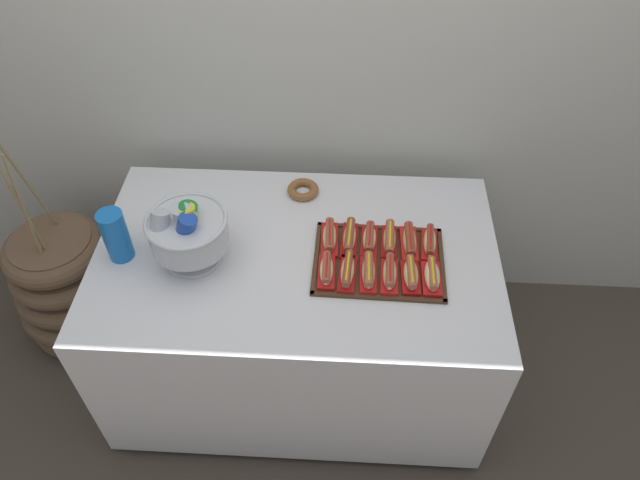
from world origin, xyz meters
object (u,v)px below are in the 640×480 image
Objects in this scene: buffet_table at (299,313)px; hot_dog_5 at (432,276)px; hot_dog_8 at (369,239)px; cup_stack at (116,235)px; hot_dog_9 at (389,240)px; hot_dog_10 at (409,241)px; serving_tray at (379,261)px; hot_dog_6 at (330,237)px; hot_dog_0 at (327,270)px; hot_dog_4 at (411,275)px; hot_dog_7 at (349,238)px; punch_bowl at (187,231)px; donut at (302,190)px; floor_vase at (71,286)px; hot_dog_3 at (390,273)px; hot_dog_1 at (347,271)px; hot_dog_2 at (368,272)px; hot_dog_11 at (430,242)px.

buffet_table is 9.68× the size of hot_dog_5.
cup_stack is at bearing -173.81° from hot_dog_8.
hot_dog_10 is (0.07, -0.00, -0.00)m from hot_dog_9.
hot_dog_6 is at bearing 154.97° from serving_tray.
hot_dog_9 is at bearing 34.97° from hot_dog_0.
hot_dog_10 is (0.42, 0.05, 0.41)m from buffet_table.
hot_dog_7 is at bearing 142.46° from hot_dog_4.
hot_dog_0 is (-0.19, -0.08, 0.03)m from serving_tray.
cup_stack is (-0.65, -0.05, 0.48)m from buffet_table.
punch_bowl is (-0.50, 0.06, 0.11)m from hot_dog_0.
hot_dog_9 reaches higher than serving_tray.
punch_bowl reaches higher than donut.
hot_dog_9 is 0.45m from donut.
floor_vase is at bearing 161.20° from punch_bowl.
hot_dog_3 is 0.96× the size of hot_dog_9.
hot_dog_1 is at bearing -1.28° from hot_dog_0.
punch_bowl reaches higher than buffet_table.
hot_dog_2 is at bearing -115.73° from hot_dog_9.
cup_stack is (-0.77, -0.10, 0.07)m from hot_dog_6.
hot_dog_0 reaches higher than donut.
floor_vase is 1.33m from hot_dog_6.
floor_vase reaches higher than buffet_table.
hot_dog_8 is at bearing -5.85° from floor_vase.
cup_stack reaches higher than hot_dog_4.
hot_dog_11 reaches higher than hot_dog_0.
cup_stack is at bearing -28.69° from floor_vase.
hot_dog_9 is at bearing 88.72° from hot_dog_3.
hot_dog_7 is 0.85m from cup_stack.
hot_dog_5 reaches higher than buffet_table.
buffet_table is 1.11m from floor_vase.
hot_dog_5 is 0.18m from hot_dog_10.
hot_dog_11 is at bearing -1.28° from hot_dog_9.
hot_dog_8 is at bearing 113.16° from hot_dog_3.
hot_dog_11 is (0.15, 0.16, -0.00)m from hot_dog_3.
hot_dog_9 is 0.60× the size of punch_bowl.
donut is at bearing 127.41° from hot_dog_3.
hot_dog_3 is 1.31× the size of donut.
hot_dog_5 is at bearing -1.28° from hot_dog_1.
hot_dog_9 is at bearing -1.28° from hot_dog_7.
hot_dog_2 is 0.22m from hot_dog_6.
hot_dog_2 is at bearing -4.06° from cup_stack.
hot_dog_11 is at bearing 22.47° from hot_dog_0.
hot_dog_3 is at bearing -49.01° from hot_dog_7.
hot_dog_2 is 1.02× the size of hot_dog_11.
hot_dog_7 is 0.30m from hot_dog_11.
cup_stack is (-0.85, -0.10, 0.07)m from hot_dog_7.
hot_dog_4 reaches higher than hot_dog_10.
floor_vase is 0.79m from cup_stack.
hot_dog_8 is (-0.04, 0.08, 0.03)m from serving_tray.
buffet_table is at bearing -164.89° from hot_dog_7.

